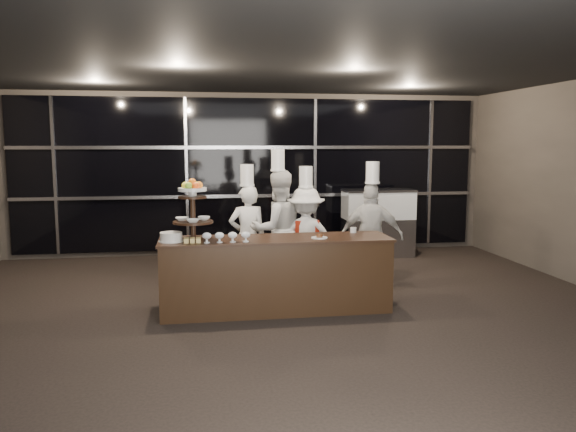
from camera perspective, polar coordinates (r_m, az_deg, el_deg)
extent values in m
plane|color=black|center=(5.99, 0.92, -12.90)|extent=(10.00, 10.00, 0.00)
plane|color=black|center=(5.69, 0.99, 16.73)|extent=(10.00, 10.00, 0.00)
plane|color=#473F38|center=(10.59, -3.73, 4.27)|extent=(9.00, 0.00, 9.00)
cube|color=black|center=(10.53, -3.70, 4.25)|extent=(8.60, 0.04, 2.80)
cube|color=#A5A5AA|center=(10.51, -3.65, 2.06)|extent=(8.60, 0.06, 0.06)
cube|color=#A5A5AA|center=(10.47, -3.69, 6.97)|extent=(8.60, 0.06, 0.06)
cube|color=#A5A5AA|center=(10.76, -22.62, 3.77)|extent=(0.05, 0.05, 2.80)
cube|color=#A5A5AA|center=(10.46, -10.26, 4.13)|extent=(0.05, 0.05, 2.80)
cube|color=#A5A5AA|center=(10.68, 2.76, 4.30)|extent=(0.05, 0.05, 2.80)
cube|color=#A5A5AA|center=(11.37, 14.22, 4.27)|extent=(0.05, 0.05, 2.80)
cube|color=black|center=(7.00, -1.24, -6.04)|extent=(2.80, 0.70, 0.90)
cube|color=black|center=(6.91, -1.25, -2.37)|extent=(2.84, 0.74, 0.03)
cylinder|color=black|center=(6.85, -9.58, -2.31)|extent=(0.24, 0.24, 0.03)
cylinder|color=black|center=(6.80, -9.64, 0.48)|extent=(0.06, 0.06, 0.70)
cylinder|color=black|center=(6.81, -9.62, -0.61)|extent=(0.48, 0.48, 0.02)
cylinder|color=black|center=(6.78, -9.67, 1.90)|extent=(0.34, 0.34, 0.02)
cylinder|color=white|center=(6.78, -9.68, 2.26)|extent=(0.10, 0.10, 0.06)
cylinder|color=white|center=(6.77, -9.69, 2.68)|extent=(0.34, 0.34, 0.04)
sphere|color=orange|center=(6.77, -9.02, 3.09)|extent=(0.09, 0.09, 0.09)
sphere|color=#84B22D|center=(6.84, -9.36, 3.13)|extent=(0.09, 0.09, 0.09)
sphere|color=orange|center=(6.84, -10.03, 3.11)|extent=(0.09, 0.09, 0.09)
sphere|color=yellow|center=(6.77, -10.38, 3.06)|extent=(0.09, 0.09, 0.09)
sphere|color=#79A32A|center=(6.70, -10.05, 3.03)|extent=(0.09, 0.09, 0.09)
sphere|color=#FF5515|center=(6.70, -9.36, 3.04)|extent=(0.09, 0.09, 0.09)
sphere|color=orange|center=(6.76, -9.71, 3.42)|extent=(0.09, 0.09, 0.09)
imported|color=white|center=(6.87, -10.70, -0.29)|extent=(0.16, 0.16, 0.04)
imported|color=white|center=(6.87, -8.54, -0.23)|extent=(0.15, 0.15, 0.05)
imported|color=white|center=(6.69, -9.63, -0.48)|extent=(0.16, 0.16, 0.04)
cylinder|color=silver|center=(6.63, -8.24, -2.68)|extent=(0.07, 0.07, 0.01)
cylinder|color=silver|center=(6.62, -8.25, -2.41)|extent=(0.02, 0.02, 0.05)
ellipsoid|color=silver|center=(6.62, -8.26, -2.00)|extent=(0.11, 0.11, 0.08)
ellipsoid|color=#0AB612|center=(6.62, -8.26, -1.96)|extent=(0.08, 0.08, 0.05)
cylinder|color=silver|center=(6.63, -6.97, -2.65)|extent=(0.07, 0.07, 0.01)
cylinder|color=silver|center=(6.63, -6.98, -2.39)|extent=(0.02, 0.02, 0.05)
ellipsoid|color=silver|center=(6.62, -6.98, -1.98)|extent=(0.11, 0.11, 0.08)
ellipsoid|color=#B41039|center=(6.62, -6.98, -1.93)|extent=(0.08, 0.08, 0.05)
cylinder|color=silver|center=(6.64, -5.65, -2.62)|extent=(0.07, 0.07, 0.01)
cylinder|color=silver|center=(6.63, -5.65, -2.36)|extent=(0.02, 0.02, 0.05)
ellipsoid|color=silver|center=(6.63, -5.65, -1.95)|extent=(0.11, 0.11, 0.08)
ellipsoid|color=beige|center=(6.63, -5.65, -1.90)|extent=(0.08, 0.08, 0.05)
cylinder|color=silver|center=(6.65, -4.31, -2.59)|extent=(0.07, 0.07, 0.01)
cylinder|color=silver|center=(6.64, -4.31, -2.33)|extent=(0.02, 0.02, 0.05)
ellipsoid|color=silver|center=(6.64, -4.31, -1.92)|extent=(0.11, 0.11, 0.08)
ellipsoid|color=#481C11|center=(6.64, -4.31, -1.87)|extent=(0.08, 0.08, 0.05)
cylinder|color=white|center=(6.81, -11.78, -2.50)|extent=(0.30, 0.30, 0.01)
cylinder|color=silver|center=(6.80, -11.79, -2.05)|extent=(0.26, 0.26, 0.10)
cube|color=#D3B767|center=(6.65, -10.30, -2.50)|extent=(0.06, 0.06, 0.05)
cube|color=#D3B767|center=(6.65, -9.69, -2.49)|extent=(0.06, 0.06, 0.05)
cube|color=#D3B767|center=(6.65, -9.09, -2.48)|extent=(0.05, 0.06, 0.05)
cube|color=#D3B767|center=(6.72, -10.28, -2.40)|extent=(0.06, 0.06, 0.05)
cube|color=#D3B767|center=(6.72, -9.69, -2.39)|extent=(0.06, 0.06, 0.05)
cube|color=#D3B767|center=(6.71, -9.09, -2.38)|extent=(0.05, 0.06, 0.05)
cylinder|color=white|center=(6.90, 3.21, -2.21)|extent=(0.20, 0.20, 0.01)
cylinder|color=#4C2814|center=(6.90, 3.21, -2.00)|extent=(0.08, 0.08, 0.04)
cylinder|color=white|center=(7.36, 6.66, -1.42)|extent=(0.08, 0.08, 0.07)
cube|color=#A5A5AA|center=(10.49, 9.09, -2.16)|extent=(1.27, 0.54, 0.70)
cube|color=silver|center=(10.41, 9.16, 1.10)|extent=(1.27, 0.54, 0.50)
cube|color=#FFC67F|center=(10.41, 9.16, 1.10)|extent=(1.18, 0.45, 0.40)
cube|color=#A5A5AA|center=(10.38, 9.19, 2.58)|extent=(1.28, 0.56, 0.04)
imported|color=white|center=(8.07, -4.13, -2.14)|extent=(0.58, 0.42, 1.48)
cylinder|color=white|center=(7.98, -4.19, 4.19)|extent=(0.19, 0.19, 0.30)
cylinder|color=white|center=(7.98, -4.18, 3.15)|extent=(0.21, 0.21, 0.03)
imported|color=silver|center=(8.05, -1.02, -1.38)|extent=(0.95, 0.82, 1.69)
cylinder|color=white|center=(7.96, -1.04, 5.73)|extent=(0.19, 0.19, 0.30)
cylinder|color=white|center=(7.97, -1.04, 4.69)|extent=(0.21, 0.21, 0.03)
imported|color=silver|center=(8.03, 1.80, -2.26)|extent=(1.00, 0.64, 1.46)
cylinder|color=white|center=(7.93, 1.82, 4.00)|extent=(0.19, 0.19, 0.30)
cylinder|color=white|center=(7.94, 1.82, 2.96)|extent=(0.21, 0.21, 0.03)
cube|color=#AB210D|center=(7.92, 1.96, -2.41)|extent=(0.34, 0.03, 0.54)
imported|color=silver|center=(8.02, 8.47, -2.11)|extent=(0.96, 0.60, 1.53)
cylinder|color=white|center=(7.93, 8.59, 4.42)|extent=(0.19, 0.19, 0.30)
cylinder|color=white|center=(7.93, 8.57, 3.37)|extent=(0.21, 0.21, 0.03)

